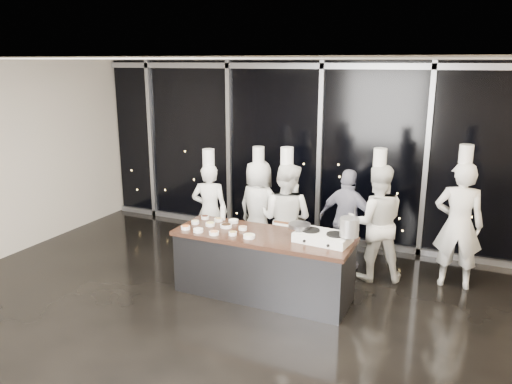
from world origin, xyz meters
TOP-DOWN VIEW (x-y plane):
  - ground at (0.00, 0.00)m, footprint 9.00×9.00m
  - room_shell at (0.18, 0.00)m, footprint 9.02×7.02m
  - window_wall at (0.00, 3.43)m, footprint 8.90×0.11m
  - demo_counter at (0.00, 0.90)m, footprint 2.46×0.86m
  - stove at (0.82, 0.96)m, footprint 0.74×0.50m
  - frying_pan at (0.48, 0.99)m, footprint 0.53×0.32m
  - stock_pot at (1.17, 0.92)m, footprint 0.26×0.26m
  - prep_bowls at (-0.66, 0.87)m, footprint 1.11×0.71m
  - squeeze_bottle at (-0.80, 1.24)m, footprint 0.07×0.07m
  - chef_far_left at (-1.33, 1.79)m, footprint 0.67×0.54m
  - chef_left at (-0.69, 2.29)m, footprint 0.89×0.69m
  - chef_center at (0.01, 1.74)m, footprint 0.90×0.73m
  - guest at (0.82, 2.28)m, footprint 0.99×0.54m
  - chef_right at (1.29, 2.10)m, footprint 1.03×0.92m
  - chef_side at (2.40, 2.33)m, footprint 0.71×0.50m

SIDE VIEW (x-z plane):
  - ground at x=0.00m, z-range 0.00..0.00m
  - demo_counter at x=0.00m, z-range 0.00..0.90m
  - guest at x=0.82m, z-range 0.00..1.60m
  - chef_left at x=-0.69m, z-range -0.10..1.74m
  - chef_far_left at x=-1.33m, z-range -0.09..1.75m
  - chef_center at x=0.01m, z-range -0.11..1.86m
  - chef_right at x=1.29m, z-range -0.11..1.88m
  - prep_bowls at x=-0.66m, z-range 0.90..0.95m
  - chef_side at x=2.40m, z-range -0.10..1.98m
  - stove at x=0.82m, z-range 0.89..1.03m
  - squeeze_bottle at x=-0.80m, z-range 0.89..1.16m
  - frying_pan at x=0.48m, z-range 1.04..1.09m
  - stock_pot at x=1.17m, z-range 1.04..1.28m
  - window_wall at x=0.00m, z-range 0.00..3.20m
  - room_shell at x=0.18m, z-range 0.64..3.85m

